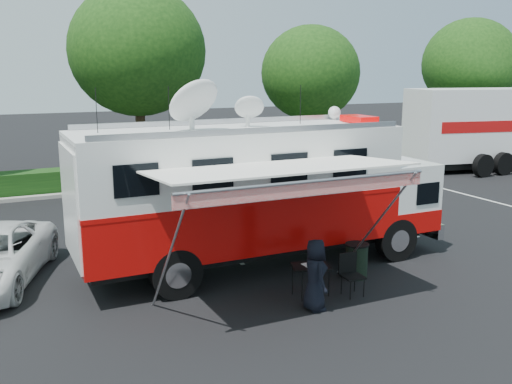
% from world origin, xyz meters
% --- Properties ---
extents(ground_plane, '(120.00, 120.00, 0.00)m').
position_xyz_m(ground_plane, '(0.00, 0.00, 0.00)').
color(ground_plane, black).
rests_on(ground_plane, ground).
extents(back_border, '(60.00, 6.14, 8.87)m').
position_xyz_m(back_border, '(1.14, 12.90, 5.00)').
color(back_border, '#9E998E').
rests_on(back_border, ground_plane).
extents(stall_lines, '(24.12, 5.50, 0.01)m').
position_xyz_m(stall_lines, '(-0.50, 3.00, 0.00)').
color(stall_lines, silver).
rests_on(stall_lines, ground_plane).
extents(command_truck, '(9.84, 2.71, 4.73)m').
position_xyz_m(command_truck, '(-0.09, -0.00, 2.02)').
color(command_truck, black).
rests_on(command_truck, ground_plane).
extents(awning, '(5.37, 2.77, 3.24)m').
position_xyz_m(awning, '(-0.97, -2.81, 3.05)').
color(awning, white).
rests_on(awning, ground_plane).
extents(person, '(0.59, 0.83, 1.59)m').
position_xyz_m(person, '(-0.28, -3.08, 0.00)').
color(person, black).
rests_on(person, ground_plane).
extents(folding_table, '(1.01, 0.84, 0.74)m').
position_xyz_m(folding_table, '(0.05, -2.37, 0.68)').
color(folding_table, black).
rests_on(folding_table, ground_plane).
extents(folding_chair, '(0.49, 0.51, 0.97)m').
position_xyz_m(folding_chair, '(0.92, -2.66, 0.58)').
color(folding_chair, black).
rests_on(folding_chair, ground_plane).
extents(trash_bin, '(0.59, 0.59, 0.88)m').
position_xyz_m(trash_bin, '(1.68, -1.84, 0.45)').
color(trash_bin, black).
rests_on(trash_bin, ground_plane).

